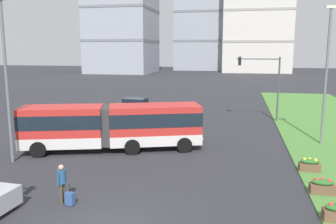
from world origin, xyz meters
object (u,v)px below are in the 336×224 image
Objects in this scene: streetlight_median at (326,71)px; apartment_tower_west at (122,11)px; rolling_suitcase at (70,199)px; pedestrian_crossing at (62,181)px; apartment_tower_westcentre at (205,0)px; flower_planter_1 at (322,186)px; flower_planter_2 at (310,165)px; traffic_light_far_right at (264,77)px; streetlight_left at (6,75)px; articulated_bus at (112,126)px; car_maroon_sedan at (136,106)px.

apartment_tower_west reaches higher than streetlight_median.
rolling_suitcase is 0.03× the size of apartment_tower_west.
pedestrian_crossing is 112.35m from apartment_tower_westcentre.
flower_planter_1 and flower_planter_2 have the same top height.
traffic_light_far_right is 0.17× the size of apartment_tower_west.
flower_planter_1 is at bearing -65.73° from apartment_tower_west.
traffic_light_far_right is at bearing 65.90° from rolling_suitcase.
streetlight_left is (-15.44, -15.78, 1.07)m from traffic_light_far_right.
streetlight_median reaches higher than articulated_bus.
apartment_tower_westcentre reaches higher than streetlight_left.
apartment_tower_west is (-36.94, 68.37, 13.90)m from traffic_light_far_right.
streetlight_left is at bearing -75.67° from apartment_tower_west.
articulated_bus reaches higher than flower_planter_1.
car_maroon_sedan is 13.54m from traffic_light_far_right.
rolling_suitcase is 12.72m from flower_planter_2.
streetlight_median is at bearing -30.23° from car_maroon_sedan.
articulated_bus is at bearing 156.76° from flower_planter_1.
apartment_tower_west reaches higher than rolling_suitcase.
apartment_tower_west is (-27.70, 89.02, 17.74)m from rolling_suitcase.
traffic_light_far_right is at bearing -80.69° from apartment_tower_westcentre.
flower_planter_1 is (14.66, -19.10, -0.33)m from car_maroon_sedan.
streetlight_left is 87.79m from apartment_tower_west.
car_maroon_sedan is at bearing 149.77° from streetlight_median.
flower_planter_2 is at bearing -9.66° from articulated_bus.
flower_planter_2 is at bearing -106.77° from streetlight_median.
articulated_bus is 6.86× the size of pedestrian_crossing.
apartment_tower_west reaches higher than streetlight_left.
streetlight_median is at bearing 22.70° from streetlight_left.
flower_planter_2 is at bearing -83.20° from traffic_light_far_right.
traffic_light_far_right reaches higher than flower_planter_2.
flower_planter_2 is (0.00, 3.15, 0.00)m from flower_planter_1.
apartment_tower_westcentre is (-18.26, 97.37, 18.11)m from streetlight_median.
traffic_light_far_right is at bearing -8.02° from car_maroon_sedan.
flower_planter_1 is at bearing -52.50° from car_maroon_sedan.
apartment_tower_westcentre is at bearing 92.82° from rolling_suitcase.
articulated_bus is at bearing -79.73° from car_maroon_sedan.
apartment_tower_west reaches higher than pedestrian_crossing.
flower_planter_1 is at bearing 15.60° from pedestrian_crossing.
streetlight_left is (-6.20, 4.87, 4.91)m from rolling_suitcase.
streetlight_median is at bearing -61.99° from apartment_tower_west.
pedestrian_crossing is at bearing -72.95° from apartment_tower_west.
streetlight_left reaches higher than articulated_bus.
traffic_light_far_right reaches higher than articulated_bus.
rolling_suitcase is at bearing -23.96° from pedestrian_crossing.
apartment_tower_westcentre is at bearing 89.58° from streetlight_left.
apartment_tower_westcentre is at bearing 99.31° from traffic_light_far_right.
pedestrian_crossing is 0.29× the size of traffic_light_far_right.
articulated_bus is 12.31× the size of rolling_suitcase.
pedestrian_crossing is at bearing 156.04° from rolling_suitcase.
streetlight_left is 1.00× the size of streetlight_median.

